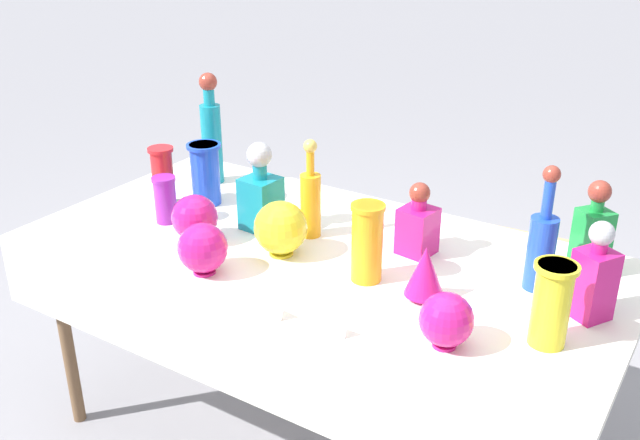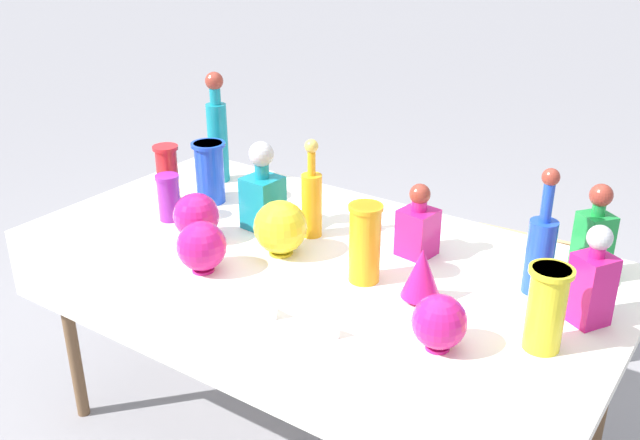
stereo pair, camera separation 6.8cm
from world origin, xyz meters
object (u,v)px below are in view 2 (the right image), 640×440
(slender_vase_1, at_px, (365,241))
(cardboard_box_behind_left, at_px, (512,298))
(tall_bottle_0, at_px, (217,132))
(round_bowl_3, at_px, (196,216))
(square_decanter_0, at_px, (592,281))
(slender_vase_0, at_px, (167,172))
(round_bowl_2, at_px, (280,227))
(slender_vase_2, at_px, (547,306))
(slender_vase_3, at_px, (169,196))
(tall_bottle_1, at_px, (541,248))
(square_decanter_1, at_px, (263,192))
(slender_vase_4, at_px, (210,171))
(round_bowl_1, at_px, (202,246))
(square_decanter_2, at_px, (418,226))
(round_bowl_0, at_px, (439,322))
(fluted_vase_0, at_px, (422,273))
(tall_bottle_2, at_px, (312,199))
(square_decanter_3, at_px, (594,238))

(slender_vase_1, xyz_separation_m, cardboard_box_behind_left, (0.08, 1.09, -0.69))
(tall_bottle_0, xyz_separation_m, round_bowl_3, (0.29, -0.43, -0.11))
(square_decanter_0, relative_size, slender_vase_0, 1.28)
(round_bowl_2, bearing_deg, square_decanter_0, 9.02)
(round_bowl_2, bearing_deg, slender_vase_2, -2.91)
(cardboard_box_behind_left, bearing_deg, slender_vase_3, -127.03)
(tall_bottle_1, xyz_separation_m, slender_vase_3, (-1.17, -0.22, -0.05))
(square_decanter_1, bearing_deg, slender_vase_4, 167.38)
(slender_vase_3, height_order, round_bowl_1, slender_vase_3)
(round_bowl_3, bearing_deg, slender_vase_1, 7.07)
(slender_vase_3, relative_size, cardboard_box_behind_left, 0.32)
(square_decanter_2, height_order, slender_vase_3, square_decanter_2)
(slender_vase_3, bearing_deg, slender_vase_0, 136.11)
(square_decanter_2, xyz_separation_m, round_bowl_2, (-0.34, -0.23, -0.01))
(round_bowl_0, bearing_deg, round_bowl_2, 163.19)
(square_decanter_0, height_order, round_bowl_3, square_decanter_0)
(slender_vase_0, bearing_deg, round_bowl_2, -9.72)
(slender_vase_2, height_order, fluted_vase_0, slender_vase_2)
(round_bowl_0, height_order, cardboard_box_behind_left, round_bowl_0)
(round_bowl_0, bearing_deg, square_decanter_2, 123.29)
(round_bowl_0, relative_size, round_bowl_1, 0.92)
(square_decanter_0, bearing_deg, slender_vase_3, -173.71)
(round_bowl_0, bearing_deg, slender_vase_3, 170.65)
(slender_vase_0, bearing_deg, round_bowl_3, -29.62)
(tall_bottle_1, relative_size, square_decanter_1, 1.23)
(square_decanter_1, relative_size, round_bowl_2, 1.72)
(tall_bottle_1, height_order, round_bowl_1, tall_bottle_1)
(tall_bottle_1, distance_m, round_bowl_0, 0.41)
(tall_bottle_2, bearing_deg, square_decanter_0, -1.48)
(round_bowl_1, bearing_deg, square_decanter_3, 32.38)
(round_bowl_0, distance_m, round_bowl_2, 0.64)
(round_bowl_0, xyz_separation_m, round_bowl_1, (-0.73, -0.03, 0.01))
(round_bowl_0, bearing_deg, slender_vase_1, 149.62)
(tall_bottle_1, distance_m, fluted_vase_0, 0.33)
(square_decanter_2, bearing_deg, tall_bottle_0, 171.77)
(tall_bottle_0, xyz_separation_m, round_bowl_1, (0.45, -0.57, -0.11))
(square_decanter_0, height_order, round_bowl_0, square_decanter_0)
(slender_vase_0, bearing_deg, fluted_vase_0, -5.57)
(square_decanter_1, relative_size, round_bowl_3, 1.91)
(slender_vase_3, bearing_deg, square_decanter_0, 6.29)
(slender_vase_4, distance_m, cardboard_box_behind_left, 1.41)
(square_decanter_1, bearing_deg, slender_vase_2, -9.44)
(round_bowl_0, bearing_deg, cardboard_box_behind_left, 100.35)
(tall_bottle_1, height_order, square_decanter_3, tall_bottle_1)
(round_bowl_1, distance_m, round_bowl_2, 0.24)
(square_decanter_2, xyz_separation_m, round_bowl_3, (-0.62, -0.30, -0.01))
(slender_vase_4, xyz_separation_m, round_bowl_2, (0.45, -0.19, -0.03))
(square_decanter_0, xyz_separation_m, slender_vase_0, (-1.43, -0.04, -0.00))
(tall_bottle_0, xyz_separation_m, square_decanter_3, (1.37, 0.01, -0.06))
(square_decanter_1, xyz_separation_m, slender_vase_0, (-0.40, -0.02, -0.01))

